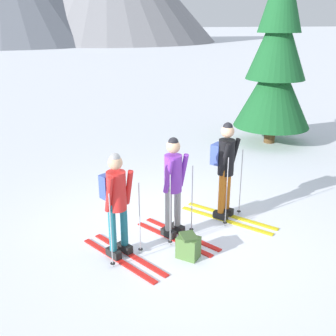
{
  "coord_description": "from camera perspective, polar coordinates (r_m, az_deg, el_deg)",
  "views": [
    {
      "loc": [
        -1.93,
        -5.9,
        3.38
      ],
      "look_at": [
        -0.1,
        0.16,
        1.05
      ],
      "focal_mm": 43.03,
      "sensor_mm": 36.0,
      "label": 1
    }
  ],
  "objects": [
    {
      "name": "backpack_on_snow_front",
      "position": [
        6.17,
        2.9,
        -11.03
      ],
      "size": [
        0.4,
        0.4,
        0.38
      ],
      "color": "#4C7238",
      "rests_on": "ground"
    },
    {
      "name": "ground_plane",
      "position": [
        7.07,
        1.15,
        -8.37
      ],
      "size": [
        400.0,
        400.0,
        0.0
      ],
      "primitive_type": "plane",
      "color": "white"
    },
    {
      "name": "skier_in_red",
      "position": [
        5.92,
        -7.31,
        -4.55
      ],
      "size": [
        1.06,
        1.59,
        1.64
      ],
      "color": "red",
      "rests_on": "ground"
    },
    {
      "name": "skier_in_black",
      "position": [
        7.08,
        8.12,
        0.35
      ],
      "size": [
        1.34,
        1.61,
        1.77
      ],
      "color": "yellow",
      "rests_on": "ground"
    },
    {
      "name": "skier_in_purple",
      "position": [
        6.42,
        0.8,
        -2.26
      ],
      "size": [
        1.08,
        1.51,
        1.7
      ],
      "color": "red",
      "rests_on": "ground"
    },
    {
      "name": "pine_tree_near",
      "position": [
        11.8,
        15.12,
        14.65
      ],
      "size": [
        2.15,
        2.15,
        5.19
      ],
      "color": "#51381E",
      "rests_on": "ground"
    }
  ]
}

